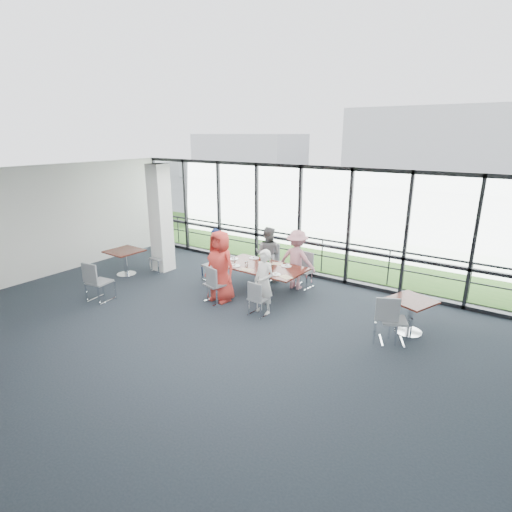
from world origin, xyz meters
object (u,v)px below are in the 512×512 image
Objects in this scene: structural_column at (161,219)px; chair_main_end at (212,265)px; chair_spare_r at (394,320)px; chair_main_nr at (259,299)px; main_table at (263,270)px; diner_near_right at (264,282)px; diner_far_right at (297,260)px; chair_spare_la at (100,282)px; diner_far_left at (268,254)px; chair_spare_lb at (159,258)px; chair_main_fl at (270,262)px; side_table_left at (125,254)px; chair_main_nl at (215,284)px; diner_near_left at (220,266)px; diner_end at (217,255)px; side_table_right at (411,305)px; chair_main_fr at (304,271)px.

structural_column is 3.52× the size of chair_main_end.
chair_main_nr is at bearing 164.39° from chair_spare_r.
diner_near_right is at bearing -53.39° from main_table.
chair_spare_la is (-3.62, -3.53, -0.31)m from diner_far_right.
diner_far_left is 3.38m from chair_spare_lb.
chair_main_fl is at bearing -89.62° from diner_far_left.
side_table_left is at bearing -120.33° from structural_column.
diner_far_left is 0.97× the size of diner_far_right.
chair_spare_la reaches higher than chair_main_nl.
chair_main_fl is at bearing 130.14° from diner_near_right.
chair_main_end reaches higher than chair_spare_lb.
side_table_left is 1.15× the size of chair_main_nr.
diner_near_left is 1.16× the size of diner_end.
structural_column is 3.90× the size of chair_main_nr.
side_table_right is 1.27× the size of chair_main_nr.
diner_near_right is at bearing -163.59° from side_table_right.
side_table_left is 5.07m from diner_far_right.
chair_spare_la is at bearing 63.62° from chair_main_fl.
chair_main_fl is at bearing 30.42° from side_table_left.
side_table_left is 1.04× the size of chair_main_end.
diner_end reaches higher than side_table_left.
diner_far_right is at bearing 61.56° from diner_near_left.
side_table_left is 3.55m from diner_near_left.
diner_near_right is at bearing 15.38° from chair_spare_la.
diner_end is (2.61, 1.09, 0.13)m from side_table_left.
chair_main_fl is 4.60m from chair_spare_la.
chair_main_nl is at bearing 73.90° from diner_far_left.
diner_far_right is 1.77× the size of chair_main_end.
chair_spare_r is at bearing 69.00° from diner_end.
chair_main_nl is 1.10× the size of chair_spare_lb.
diner_near_left reaches higher than chair_spare_r.
diner_near_right is at bearing 92.41° from diner_far_right.
side_table_right is at bearing 28.72° from chair_main_nl.
main_table is 1.19m from chair_main_fl.
chair_main_end is at bearing 148.21° from chair_main_nl.
diner_near_right is (-3.05, -0.90, 0.14)m from side_table_right.
diner_far_right is at bearing 55.82° from chair_main_fr.
chair_main_fl is 1.00× the size of chair_spare_r.
chair_spare_la is (-2.47, -1.72, -0.40)m from diner_near_left.
chair_spare_la is 1.16× the size of chair_spare_lb.
chair_main_nr is (1.08, -2.06, -0.37)m from diner_far_left.
diner_near_right is 1.65× the size of chair_main_fr.
diner_end reaches higher than chair_spare_lb.
side_table_left is 4.83m from diner_near_right.
chair_spare_la is 1.02× the size of chair_spare_r.
diner_near_right is 2.18m from diner_far_left.
chair_spare_r is at bearing 12.61° from chair_main_nr.
side_table_left is at bearing -80.45° from diner_end.
chair_main_nr is at bearing 48.79° from diner_end.
chair_main_fl is (1.08, 1.07, -0.28)m from diner_end.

